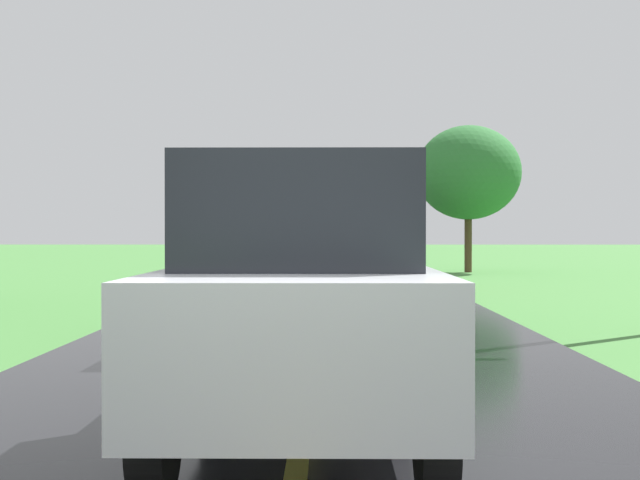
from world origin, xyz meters
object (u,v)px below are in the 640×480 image
object	(u,v)px
roadside_tree_near_left	(468,173)
following_car	(302,298)
banana_truck_far	(335,234)
banana_truck_near	(320,236)

from	to	relation	value
roadside_tree_near_left	following_car	distance (m)	26.80
banana_truck_far	following_car	world-z (taller)	banana_truck_far
roadside_tree_near_left	following_car	bearing A→B (deg)	-101.90
banana_truck_far	roadside_tree_near_left	xyz separation A→B (m)	(5.14, 6.99, 2.31)
banana_truck_near	banana_truck_far	xyz separation A→B (m)	(0.31, 11.62, 0.01)
banana_truck_far	following_car	xyz separation A→B (m)	(-0.36, -19.09, -0.41)
banana_truck_near	following_car	bearing A→B (deg)	-90.37
banana_truck_near	banana_truck_far	bearing A→B (deg)	88.47
banana_truck_near	banana_truck_far	size ratio (longest dim) A/B	1.00
banana_truck_near	banana_truck_far	world-z (taller)	same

